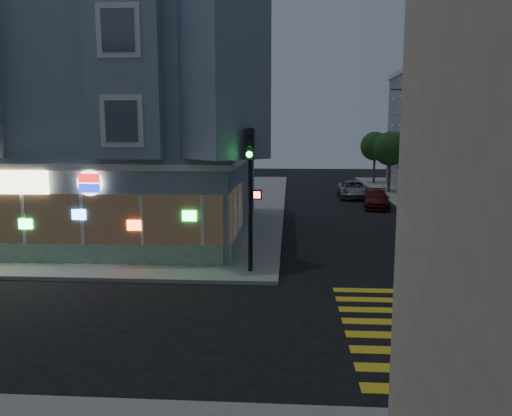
# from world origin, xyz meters

# --- Properties ---
(ground) EXTENTS (120.00, 120.00, 0.00)m
(ground) POSITION_xyz_m (0.00, 0.00, 0.00)
(ground) COLOR black
(ground) RESTS_ON ground
(sidewalk_nw) EXTENTS (33.00, 42.00, 0.15)m
(sidewalk_nw) POSITION_xyz_m (-13.50, 23.00, 0.07)
(sidewalk_nw) COLOR gray
(sidewalk_nw) RESTS_ON ground
(corner_building) EXTENTS (14.60, 14.60, 11.40)m
(corner_building) POSITION_xyz_m (-6.00, 10.98, 5.82)
(corner_building) COLOR gray
(corner_building) RESTS_ON sidewalk_nw
(row_house_c) EXTENTS (12.00, 8.60, 9.00)m
(row_house_c) POSITION_xyz_m (19.50, 25.00, 4.65)
(row_house_c) COLOR #C9B09C
(row_house_c) RESTS_ON sidewalk_ne
(row_house_d) EXTENTS (12.00, 8.60, 10.50)m
(row_house_d) POSITION_xyz_m (19.50, 34.00, 5.40)
(row_house_d) COLOR #9C98A7
(row_house_d) RESTS_ON sidewalk_ne
(utility_pole) EXTENTS (2.20, 0.30, 9.00)m
(utility_pole) POSITION_xyz_m (12.00, 24.00, 4.80)
(utility_pole) COLOR #4C3826
(utility_pole) RESTS_ON sidewalk_ne
(street_tree_near) EXTENTS (3.00, 3.00, 5.30)m
(street_tree_near) POSITION_xyz_m (12.20, 30.00, 3.94)
(street_tree_near) COLOR #4C3826
(street_tree_near) RESTS_ON sidewalk_ne
(street_tree_far) EXTENTS (3.00, 3.00, 5.30)m
(street_tree_far) POSITION_xyz_m (12.20, 38.00, 3.94)
(street_tree_far) COLOR #4C3826
(street_tree_far) RESTS_ON sidewalk_ne
(running_child) EXTENTS (0.61, 0.50, 1.45)m
(running_child) POSITION_xyz_m (6.72, -3.67, 0.73)
(running_child) COLOR #F3F77E
(running_child) RESTS_ON ground
(pedestrian_a) EXTENTS (1.04, 0.95, 1.75)m
(pedestrian_a) POSITION_xyz_m (11.30, 19.62, 1.03)
(pedestrian_a) COLOR black
(pedestrian_a) RESTS_ON sidewalk_ne
(pedestrian_b) EXTENTS (1.03, 0.44, 1.75)m
(pedestrian_b) POSITION_xyz_m (13.00, 19.28, 1.02)
(pedestrian_b) COLOR #26232B
(pedestrian_b) RESTS_ON sidewalk_ne
(parked_car_a) EXTENTS (1.71, 3.85, 1.29)m
(parked_car_a) POSITION_xyz_m (8.94, 5.85, 0.64)
(parked_car_a) COLOR #A4A5AB
(parked_car_a) RESTS_ON ground
(parked_car_b) EXTENTS (2.04, 4.45, 1.41)m
(parked_car_b) POSITION_xyz_m (10.70, 11.66, 0.71)
(parked_car_b) COLOR #3A3C3F
(parked_car_b) RESTS_ON ground
(parked_car_c) EXTENTS (2.32, 4.56, 1.27)m
(parked_car_c) POSITION_xyz_m (9.58, 20.80, 0.63)
(parked_car_c) COLOR #4F1312
(parked_car_c) RESTS_ON ground
(parked_car_d) EXTENTS (2.41, 5.11, 1.41)m
(parked_car_d) POSITION_xyz_m (8.60, 26.27, 0.70)
(parked_car_d) COLOR gray
(parked_car_d) RESTS_ON ground
(traffic_signal) EXTENTS (0.63, 0.60, 5.36)m
(traffic_signal) POSITION_xyz_m (1.93, 3.18, 3.77)
(traffic_signal) COLOR black
(traffic_signal) RESTS_ON sidewalk_nw
(fire_hydrant) EXTENTS (0.42, 0.24, 0.72)m
(fire_hydrant) POSITION_xyz_m (13.00, 11.13, 0.53)
(fire_hydrant) COLOR silver
(fire_hydrant) RESTS_ON sidewalk_ne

